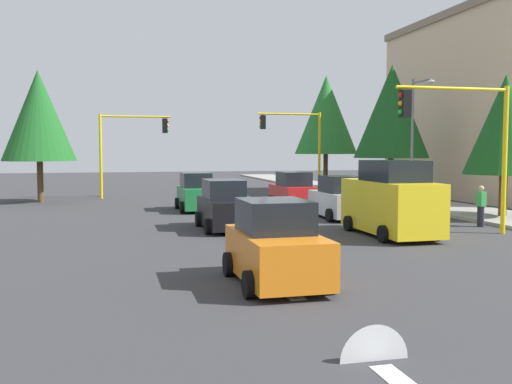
# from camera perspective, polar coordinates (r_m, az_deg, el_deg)

# --- Properties ---
(ground_plane) EXTENTS (120.00, 120.00, 0.00)m
(ground_plane) POSITION_cam_1_polar(r_m,az_deg,el_deg) (25.83, 1.30, -2.84)
(ground_plane) COLOR #353538
(sidewalk_kerb) EXTENTS (80.00, 4.00, 0.15)m
(sidewalk_kerb) POSITION_cam_1_polar(r_m,az_deg,el_deg) (34.51, 16.12, -1.12)
(sidewalk_kerb) COLOR gray
(sidewalk_kerb) RESTS_ON ground
(lane_arrow_near) EXTENTS (2.40, 1.10, 1.10)m
(lane_arrow_near) POSITION_cam_1_polar(r_m,az_deg,el_deg) (14.09, 1.83, -8.71)
(lane_arrow_near) COLOR silver
(lane_arrow_near) RESTS_ON ground
(lane_arrow_mid) EXTENTS (2.40, 1.10, 1.10)m
(lane_arrow_mid) POSITION_cam_1_polar(r_m,az_deg,el_deg) (8.71, 13.10, -17.05)
(lane_arrow_mid) COLOR silver
(lane_arrow_mid) RESTS_ON ground
(apartment_block) EXTENTS (16.40, 9.30, 12.02)m
(apartment_block) POSITION_cam_1_polar(r_m,az_deg,el_deg) (42.04, 23.23, 7.74)
(apartment_block) COLOR beige
(apartment_block) RESTS_ON ground
(traffic_signal_far_right) EXTENTS (0.36, 4.59, 5.49)m
(traffic_signal_far_right) POSITION_cam_1_polar(r_m,az_deg,el_deg) (38.76, -12.39, 5.16)
(traffic_signal_far_right) COLOR yellow
(traffic_signal_far_right) RESTS_ON ground
(traffic_signal_far_left) EXTENTS (0.36, 4.59, 5.81)m
(traffic_signal_far_left) POSITION_cam_1_polar(r_m,az_deg,el_deg) (40.70, 3.92, 5.49)
(traffic_signal_far_left) COLOR yellow
(traffic_signal_far_left) RESTS_ON ground
(traffic_signal_near_left) EXTENTS (0.36, 4.59, 5.52)m
(traffic_signal_near_left) POSITION_cam_1_polar(r_m,az_deg,el_deg) (22.49, 19.69, 5.88)
(traffic_signal_near_left) COLOR yellow
(traffic_signal_near_left) RESTS_ON ground
(street_lamp_curbside) EXTENTS (2.15, 0.28, 7.00)m
(street_lamp_curbside) POSITION_cam_1_polar(r_m,az_deg,el_deg) (32.54, 15.50, 6.12)
(street_lamp_curbside) COLOR slate
(street_lamp_curbside) RESTS_ON ground
(tree_roadside_far) EXTENTS (4.88, 4.88, 8.96)m
(tree_roadside_far) POSITION_cam_1_polar(r_m,az_deg,el_deg) (45.80, 6.93, 7.56)
(tree_roadside_far) COLOR brown
(tree_roadside_far) RESTS_ON ground
(tree_roadside_mid) EXTENTS (4.59, 4.59, 8.41)m
(tree_roadside_mid) POSITION_cam_1_polar(r_m,az_deg,el_deg) (36.84, 13.25, 7.75)
(tree_roadside_mid) COLOR brown
(tree_roadside_mid) RESTS_ON ground
(tree_opposite_side) EXTENTS (4.33, 4.33, 7.91)m
(tree_opposite_side) POSITION_cam_1_polar(r_m,az_deg,el_deg) (37.04, -20.67, 7.06)
(tree_opposite_side) COLOR brown
(tree_opposite_side) RESTS_ON ground
(tree_roadside_near) EXTENTS (3.60, 3.60, 6.56)m
(tree_roadside_near) POSITION_cam_1_polar(r_m,az_deg,el_deg) (28.55, 23.37, 6.11)
(tree_roadside_near) COLOR brown
(tree_roadside_near) RESTS_ON ground
(delivery_van_yellow) EXTENTS (4.80, 2.22, 2.77)m
(delivery_van_yellow) POSITION_cam_1_polar(r_m,az_deg,el_deg) (21.73, 13.17, -0.87)
(delivery_van_yellow) COLOR yellow
(delivery_van_yellow) RESTS_ON ground
(car_silver) EXTENTS (3.78, 2.03, 1.98)m
(car_silver) POSITION_cam_1_polar(r_m,az_deg,el_deg) (26.79, 8.23, -0.70)
(car_silver) COLOR #B2B5BA
(car_silver) RESTS_ON ground
(car_orange) EXTENTS (3.63, 2.05, 1.98)m
(car_orange) POSITION_cam_1_polar(r_m,az_deg,el_deg) (13.61, 1.97, -5.36)
(car_orange) COLOR orange
(car_orange) RESTS_ON ground
(car_black) EXTENTS (4.01, 1.95, 1.98)m
(car_black) POSITION_cam_1_polar(r_m,az_deg,el_deg) (22.95, -3.15, -1.47)
(car_black) COLOR black
(car_black) RESTS_ON ground
(car_red) EXTENTS (3.87, 2.00, 1.98)m
(car_red) POSITION_cam_1_polar(r_m,az_deg,el_deg) (31.54, 3.66, 0.06)
(car_red) COLOR red
(car_red) RESTS_ON ground
(car_green) EXTENTS (3.85, 1.95, 1.98)m
(car_green) POSITION_cam_1_polar(r_m,az_deg,el_deg) (30.21, -5.92, -0.14)
(car_green) COLOR #1E7238
(car_green) RESTS_ON ground
(pedestrian_crossing) EXTENTS (0.40, 0.24, 1.70)m
(pedestrian_crossing) POSITION_cam_1_polar(r_m,az_deg,el_deg) (25.40, 21.32, -1.18)
(pedestrian_crossing) COLOR #262638
(pedestrian_crossing) RESTS_ON ground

